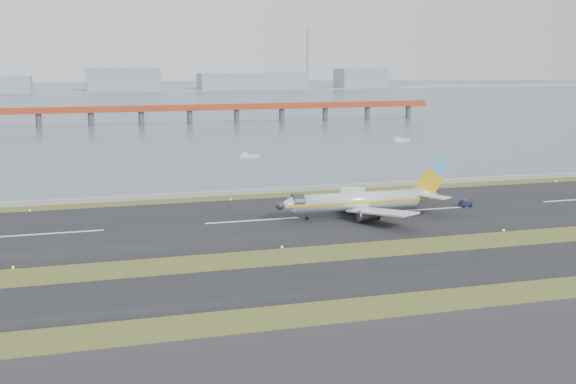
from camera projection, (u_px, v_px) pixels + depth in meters
name	position (u px, v px, depth m)	size (l,w,h in m)	color
ground	(294.00, 260.00, 121.30)	(1000.00, 1000.00, 0.00)	#3E4E1B
taxiway_strip	(316.00, 280.00, 109.96)	(1000.00, 18.00, 0.10)	black
runway_strip	(253.00, 221.00, 149.60)	(1000.00, 45.00, 0.10)	black
seawall	(224.00, 193.00, 177.82)	(1000.00, 2.50, 1.00)	gray
bay_water	(123.00, 100.00, 555.40)	(1400.00, 800.00, 1.30)	#4E5E70
red_pier	(190.00, 109.00, 361.34)	(260.00, 5.00, 10.20)	#AA3C1D
far_shoreline	(127.00, 84.00, 708.99)	(1400.00, 80.00, 60.50)	#8897A1
airliner	(363.00, 201.00, 152.93)	(38.52, 32.89, 12.80)	silver
pushback_tug	(465.00, 203.00, 163.21)	(2.86, 1.85, 1.74)	#131C36
workboat_near	(248.00, 156.00, 242.30)	(7.03, 2.32, 1.70)	silver
workboat_far	(400.00, 140.00, 288.21)	(7.87, 3.93, 1.83)	silver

